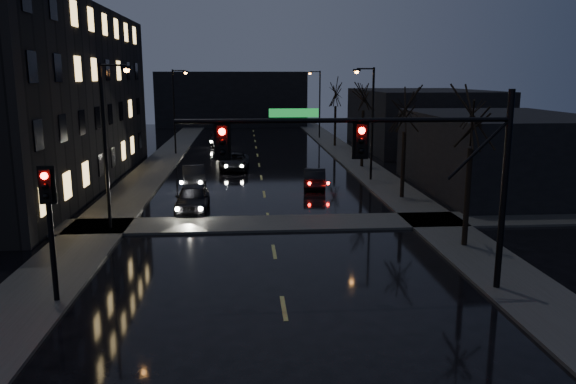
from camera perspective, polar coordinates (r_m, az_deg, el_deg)
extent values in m
cube|color=#2D2D2B|center=(45.27, -13.67, 2.04)|extent=(3.00, 140.00, 0.12)
cube|color=#2D2D2B|center=(45.72, 7.87, 2.35)|extent=(3.00, 140.00, 0.12)
cube|color=#2D2D2B|center=(28.56, -1.90, -3.21)|extent=(40.00, 3.00, 0.12)
cube|color=black|center=(41.99, -26.13, 8.61)|extent=(12.00, 30.00, 12.00)
cube|color=black|center=(39.15, 20.89, 3.74)|extent=(10.00, 14.00, 5.00)
cube|color=black|center=(60.06, 13.32, 7.19)|extent=(12.00, 18.00, 6.00)
cube|color=black|center=(87.16, -5.69, 9.42)|extent=(22.00, 10.00, 8.00)
cylinder|color=black|center=(20.47, 21.08, -0.11)|extent=(0.22, 0.22, 7.00)
cylinder|color=black|center=(18.42, 5.90, 7.25)|extent=(11.00, 0.16, 0.16)
cylinder|color=black|center=(19.82, 18.78, 4.09)|extent=(2.05, 0.10, 2.05)
cube|color=#0C591E|center=(18.18, 0.59, 8.04)|extent=(1.60, 0.04, 0.28)
cube|color=black|center=(18.20, -6.68, 5.12)|extent=(0.35, 0.28, 1.05)
sphere|color=#FF0705|center=(18.01, -6.72, 6.10)|extent=(0.22, 0.22, 0.22)
cube|color=black|center=(18.58, 7.39, 5.24)|extent=(0.35, 0.28, 1.05)
sphere|color=#FF0705|center=(18.39, 7.52, 6.20)|extent=(0.22, 0.22, 0.22)
cylinder|color=black|center=(19.84, -22.88, -4.47)|extent=(0.18, 0.18, 4.40)
cube|color=black|center=(19.44, -23.30, 0.63)|extent=(0.35, 0.28, 1.05)
sphere|color=#FF0705|center=(19.24, -23.53, 1.51)|extent=(0.22, 0.22, 0.22)
cylinder|color=black|center=(25.52, 17.74, -0.64)|extent=(0.24, 0.24, 4.40)
cylinder|color=black|center=(34.84, 11.61, 2.64)|extent=(0.24, 0.24, 4.12)
cylinder|color=black|center=(46.36, 7.57, 5.33)|extent=(0.24, 0.24, 4.68)
cylinder|color=black|center=(60.07, 4.81, 6.65)|extent=(0.24, 0.24, 4.29)
cylinder|color=black|center=(28.08, -18.07, 4.15)|extent=(0.16, 0.16, 8.00)
cylinder|color=black|center=(27.73, -17.36, 12.20)|extent=(1.20, 0.10, 0.10)
cube|color=black|center=(27.61, -16.10, 12.07)|extent=(0.50, 0.25, 0.15)
sphere|color=orange|center=(27.61, -16.09, 11.86)|extent=(0.28, 0.28, 0.28)
cylinder|color=black|center=(54.58, -11.49, 7.90)|extent=(0.16, 0.16, 8.00)
cylinder|color=black|center=(54.41, -11.02, 12.02)|extent=(1.20, 0.10, 0.10)
cube|color=black|center=(54.34, -10.37, 11.94)|extent=(0.50, 0.25, 0.15)
sphere|color=orange|center=(54.34, -10.37, 11.83)|extent=(0.28, 0.28, 0.28)
cylinder|color=black|center=(40.23, 8.55, 6.72)|extent=(0.16, 0.16, 8.00)
cylinder|color=black|center=(39.96, 7.87, 12.31)|extent=(1.20, 0.10, 0.10)
cube|color=black|center=(39.84, 7.00, 12.19)|extent=(0.50, 0.25, 0.15)
sphere|color=orange|center=(39.84, 7.00, 12.04)|extent=(0.28, 0.28, 0.28)
cylinder|color=black|center=(67.75, 3.24, 8.81)|extent=(0.16, 0.16, 8.00)
cylinder|color=black|center=(67.59, 2.76, 12.12)|extent=(1.20, 0.10, 0.10)
cube|color=black|center=(67.52, 2.25, 12.04)|extent=(0.50, 0.25, 0.15)
sphere|color=orange|center=(67.52, 2.24, 11.95)|extent=(0.28, 0.28, 0.28)
imported|color=black|center=(31.65, -9.67, -0.61)|extent=(1.80, 4.42, 1.50)
imported|color=black|center=(38.97, -9.55, 1.62)|extent=(1.98, 4.35, 1.38)
imported|color=black|center=(45.33, -5.46, 3.11)|extent=(2.41, 4.90, 1.34)
imported|color=black|center=(61.63, -7.14, 5.33)|extent=(2.14, 4.61, 1.30)
imported|color=black|center=(37.93, 2.72, 1.46)|extent=(1.89, 4.20, 1.34)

